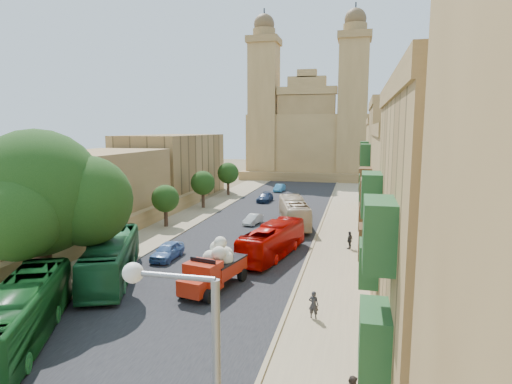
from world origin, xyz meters
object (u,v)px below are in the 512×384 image
at_px(street_tree_a, 104,216).
at_px(red_truck, 214,267).
at_px(car_dkblue, 265,197).
at_px(pedestrian_c, 350,240).
at_px(bus_red_east, 273,241).
at_px(pedestrian_a, 314,305).
at_px(bus_green_south, 19,315).
at_px(car_blue_b, 279,188).
at_px(street_tree_b, 165,199).
at_px(bus_cream_east, 294,212).
at_px(ficus_tree, 40,197).
at_px(olive_pickup, 284,231).
at_px(car_white_b, 299,201).
at_px(car_cream, 291,231).
at_px(church, 309,135).
at_px(car_white_a, 253,219).
at_px(street_tree_c, 203,183).
at_px(car_blue_a, 167,251).
at_px(bus_green_north, 112,258).

bearing_deg(street_tree_a, red_truck, -23.15).
relative_size(car_dkblue, pedestrian_c, 2.69).
bearing_deg(bus_red_east, pedestrian_a, 123.68).
distance_m(bus_green_south, car_blue_b, 56.38).
bearing_deg(street_tree_b, bus_cream_east, 15.79).
distance_m(ficus_tree, olive_pickup, 22.56).
height_order(car_dkblue, pedestrian_c, pedestrian_c).
bearing_deg(car_white_b, street_tree_a, 58.80).
height_order(red_truck, bus_cream_east, red_truck).
distance_m(bus_cream_east, car_white_b, 13.48).
height_order(car_cream, car_blue_b, car_blue_b).
bearing_deg(olive_pickup, church, 93.99).
xyz_separation_m(olive_pickup, car_dkblue, (-6.57, 21.48, -0.26)).
height_order(olive_pickup, car_cream, olive_pickup).
bearing_deg(pedestrian_a, bus_green_south, 36.80).
height_order(church, car_white_a, church).
height_order(street_tree_c, car_blue_a, street_tree_c).
bearing_deg(red_truck, olive_pickup, 80.05).
bearing_deg(ficus_tree, street_tree_c, 91.07).
xyz_separation_m(street_tree_c, car_blue_b, (7.63, 17.83, -2.83)).
distance_m(ficus_tree, red_truck, 12.37).
bearing_deg(bus_red_east, car_white_a, -57.33).
relative_size(street_tree_b, bus_green_south, 0.42).
height_order(bus_red_east, pedestrian_c, bus_red_east).
distance_m(bus_green_south, pedestrian_a, 15.76).
bearing_deg(pedestrian_c, bus_red_east, -34.22).
bearing_deg(car_cream, car_white_b, -84.95).
height_order(red_truck, bus_green_north, red_truck).
relative_size(car_blue_a, car_cream, 1.08).
xyz_separation_m(olive_pickup, pedestrian_a, (4.67, -17.25, -0.08)).
bearing_deg(car_cream, pedestrian_a, 102.28).
distance_m(ficus_tree, car_cream, 24.10).
bearing_deg(street_tree_c, red_truck, -68.30).
height_order(car_white_a, car_blue_b, car_blue_b).
bearing_deg(bus_cream_east, car_cream, 80.75).
relative_size(car_blue_a, car_white_b, 1.18).
xyz_separation_m(street_tree_b, bus_cream_east, (14.00, 3.96, -1.64)).
xyz_separation_m(olive_pickup, bus_green_north, (-10.40, -14.07, 0.68)).
relative_size(car_white_b, car_blue_b, 0.91).
bearing_deg(street_tree_c, street_tree_a, -90.00).
xyz_separation_m(street_tree_b, car_cream, (14.47, -1.21, -2.64)).
relative_size(church, car_blue_b, 9.31).
xyz_separation_m(ficus_tree, pedestrian_c, (19.83, 15.36, -5.66)).
height_order(church, olive_pickup, church).
bearing_deg(red_truck, street_tree_a, 156.85).
relative_size(bus_green_south, pedestrian_c, 6.76).
relative_size(church, ficus_tree, 3.30).
relative_size(street_tree_a, car_cream, 1.38).
bearing_deg(pedestrian_a, bus_green_north, 0.60).
bearing_deg(car_blue_b, street_tree_a, -96.22).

